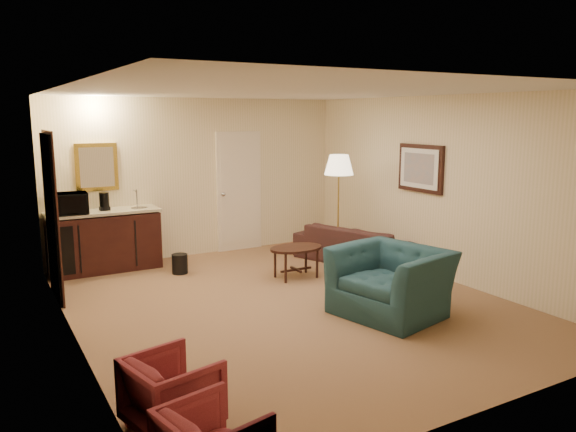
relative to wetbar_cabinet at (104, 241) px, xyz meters
name	(u,v)px	position (x,y,z in m)	size (l,w,h in m)	color
ground	(289,304)	(1.65, -2.72, -0.46)	(6.00, 6.00, 0.00)	#956A4C
room_walls	(253,162)	(1.55, -1.95, 1.26)	(5.02, 6.01, 2.61)	#F8E3BA
wetbar_cabinet	(104,241)	(0.00, 0.00, 0.00)	(1.64, 0.58, 0.92)	black
sofa	(357,238)	(3.60, -1.49, -0.07)	(1.99, 0.58, 0.78)	black
teal_armchair	(391,271)	(2.51, -3.62, 0.07)	(1.22, 0.79, 1.06)	#1B3F43
rose_chair_near	(172,388)	(-0.50, -4.72, -0.15)	(0.60, 0.56, 0.62)	#973140
coffee_table	(296,262)	(2.31, -1.77, -0.23)	(0.80, 0.54, 0.46)	black
floor_lamp	(338,209)	(3.35, -1.32, 0.40)	(0.46, 0.46, 1.73)	#B2933B
waste_bin	(180,264)	(0.92, -0.72, -0.31)	(0.23, 0.23, 0.29)	black
microwave	(67,201)	(-0.50, -0.08, 0.65)	(0.55, 0.31, 0.38)	black
coffee_maker	(104,201)	(0.04, 0.02, 0.59)	(0.14, 0.14, 0.27)	black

